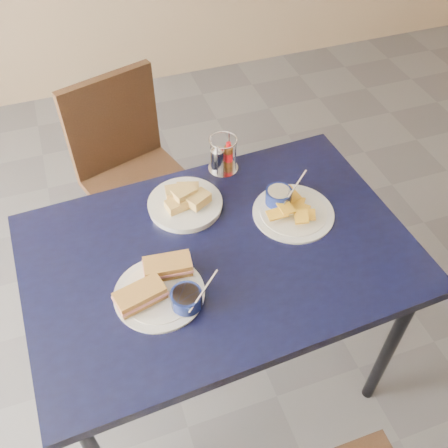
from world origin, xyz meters
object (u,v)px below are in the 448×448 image
object	(u,v)px
bread_basket	(185,202)
condiment_caddy	(222,157)
sandwich_plate	(162,288)
plantain_plate	(288,207)
chair_far	(134,161)
dining_table	(219,263)

from	to	relation	value
bread_basket	condiment_caddy	xyz separation A→B (m)	(0.18, 0.15, 0.03)
sandwich_plate	plantain_plate	size ratio (longest dim) A/B	1.10
chair_far	condiment_caddy	size ratio (longest dim) A/B	6.55
chair_far	bread_basket	world-z (taller)	chair_far
chair_far	sandwich_plate	distance (m)	0.94
chair_far	sandwich_plate	xyz separation A→B (m)	(-0.08, -0.90, 0.26)
dining_table	plantain_plate	world-z (taller)	plantain_plate
condiment_caddy	bread_basket	bearing A→B (deg)	-141.25
dining_table	sandwich_plate	xyz separation A→B (m)	(-0.21, -0.10, 0.09)
plantain_plate	bread_basket	bearing A→B (deg)	157.99
dining_table	sandwich_plate	bearing A→B (deg)	-154.35
chair_far	bread_basket	size ratio (longest dim) A/B	3.60
chair_far	bread_basket	distance (m)	0.65
bread_basket	chair_far	bearing A→B (deg)	98.24
dining_table	plantain_plate	bearing A→B (deg)	17.86
dining_table	sandwich_plate	size ratio (longest dim) A/B	4.15
sandwich_plate	bread_basket	size ratio (longest dim) A/B	1.21
dining_table	condiment_caddy	distance (m)	0.41
sandwich_plate	dining_table	bearing A→B (deg)	25.65
plantain_plate	bread_basket	world-z (taller)	plantain_plate
dining_table	chair_far	xyz separation A→B (m)	(-0.13, 0.80, -0.17)
condiment_caddy	sandwich_plate	bearing A→B (deg)	-126.42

